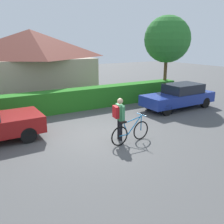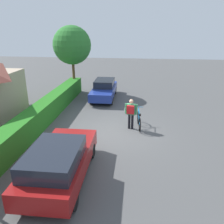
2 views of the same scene
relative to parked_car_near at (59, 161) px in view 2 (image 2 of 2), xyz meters
name	(u,v)px [view 2 (image 2 of 2)]	position (x,y,z in m)	size (l,w,h in m)	color
ground_plane	(116,132)	(4.17, -1.55, -0.77)	(60.00, 60.00, 0.00)	#4C4C4C
hedge_row	(37,118)	(4.17, 2.69, -0.19)	(15.46, 0.90, 1.16)	#25701D
parked_car_near	(59,161)	(0.00, 0.00, 0.00)	(4.37, 1.92, 1.47)	maroon
parked_car_far	(104,89)	(10.14, 0.00, -0.06)	(4.38, 1.68, 1.38)	navy
bicycle	(139,120)	(4.95, -2.71, -0.37)	(1.77, 0.50, 1.01)	black
person_rider	(131,111)	(4.71, -2.27, 0.22)	(0.41, 0.66, 1.64)	black
tree_kerbside	(72,45)	(11.49, 2.72, 3.03)	(2.99, 2.99, 5.31)	brown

